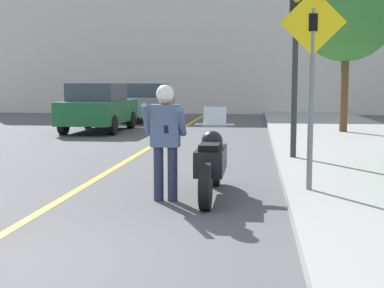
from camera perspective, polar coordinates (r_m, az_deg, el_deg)
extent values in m
cube|color=yellow|center=(10.66, -8.29, -2.56)|extent=(0.12, 36.00, 0.01)
cube|color=beige|center=(30.33, 2.79, 10.89)|extent=(28.00, 1.20, 8.05)
cylinder|color=black|center=(7.05, 1.46, -4.55)|extent=(0.14, 0.63, 0.63)
cylinder|color=black|center=(8.73, 2.52, -2.42)|extent=(0.14, 0.63, 0.63)
cube|color=black|center=(7.85, 2.06, -1.72)|extent=(0.40, 1.18, 0.36)
sphere|color=black|center=(7.98, 2.16, 0.29)|extent=(0.32, 0.32, 0.32)
cube|color=black|center=(7.56, 1.89, -0.36)|extent=(0.28, 0.48, 0.10)
cylinder|color=silver|center=(8.39, 2.41, 2.09)|extent=(0.62, 0.03, 0.03)
cube|color=silver|center=(8.45, 2.45, 2.94)|extent=(0.36, 0.12, 0.31)
cylinder|color=#282D4C|center=(7.60, -3.58, -3.19)|extent=(0.14, 0.14, 0.78)
cylinder|color=#282D4C|center=(7.57, -2.09, -3.22)|extent=(0.14, 0.14, 0.78)
cube|color=slate|center=(7.50, -2.87, 1.97)|extent=(0.40, 0.22, 0.60)
cylinder|color=slate|center=(7.44, -4.90, 2.61)|extent=(0.09, 0.36, 0.47)
cylinder|color=slate|center=(7.34, -1.10, 2.35)|extent=(0.09, 0.42, 0.42)
sphere|color=tan|center=(7.48, -2.88, 4.99)|extent=(0.21, 0.21, 0.21)
sphere|color=white|center=(7.48, -2.89, 5.36)|extent=(0.25, 0.25, 0.25)
cube|color=black|center=(7.22, -2.77, 1.56)|extent=(0.06, 0.05, 0.11)
cylinder|color=slate|center=(7.69, 12.58, 4.54)|extent=(0.08, 0.08, 2.53)
cube|color=yellow|center=(7.71, 12.80, 12.53)|extent=(0.91, 0.02, 0.91)
cube|color=black|center=(7.70, 12.81, 12.54)|extent=(0.12, 0.01, 0.24)
cylinder|color=#2D2D30|center=(11.11, 10.91, 7.71)|extent=(0.12, 0.12, 3.54)
cube|color=black|center=(11.21, 11.08, 14.84)|extent=(0.26, 0.22, 0.76)
sphere|color=green|center=(11.06, 11.10, 13.80)|extent=(0.14, 0.14, 0.14)
cylinder|color=brown|center=(17.50, 15.94, 5.62)|extent=(0.24, 0.24, 2.65)
sphere|color=#387A33|center=(17.64, 16.19, 13.45)|extent=(3.08, 3.08, 3.08)
cylinder|color=black|center=(20.53, -11.03, 2.57)|extent=(0.22, 0.64, 0.64)
cylinder|color=black|center=(20.09, -6.53, 2.56)|extent=(0.22, 0.64, 0.64)
cylinder|color=black|center=(18.08, -13.56, 2.00)|extent=(0.22, 0.64, 0.64)
cylinder|color=black|center=(17.57, -8.49, 1.99)|extent=(0.22, 0.64, 0.64)
cube|color=#1E6033|center=(19.02, -9.88, 3.44)|extent=(1.80, 4.20, 0.76)
cube|color=#38424C|center=(18.84, -10.07, 5.48)|extent=(1.58, 2.18, 0.60)
cylinder|color=black|center=(25.37, -5.97, 3.36)|extent=(0.22, 0.64, 0.64)
cylinder|color=black|center=(25.05, -2.27, 3.36)|extent=(0.22, 0.64, 0.64)
cylinder|color=black|center=(22.84, -7.42, 3.01)|extent=(0.22, 0.64, 0.64)
cylinder|color=black|center=(22.49, -3.32, 3.00)|extent=(0.22, 0.64, 0.64)
cube|color=gray|center=(23.90, -4.73, 4.10)|extent=(1.80, 4.20, 0.76)
cube|color=#38424C|center=(23.72, -4.83, 5.73)|extent=(1.58, 2.18, 0.60)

